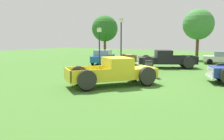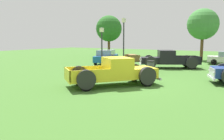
{
  "view_description": "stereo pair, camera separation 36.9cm",
  "coord_description": "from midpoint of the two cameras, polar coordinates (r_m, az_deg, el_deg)",
  "views": [
    {
      "loc": [
        5.8,
        -12.02,
        2.69
      ],
      "look_at": [
        -0.75,
        -0.73,
        0.9
      ],
      "focal_mm": 37.23,
      "sensor_mm": 36.0,
      "label": 1
    },
    {
      "loc": [
        6.12,
        -11.83,
        2.69
      ],
      "look_at": [
        -0.75,
        -0.73,
        0.9
      ],
      "focal_mm": 37.23,
      "sensor_mm": 36.0,
      "label": 2
    }
  ],
  "objects": [
    {
      "name": "ground_plane",
      "position": [
        13.6,
        5.12,
        -3.63
      ],
      "size": [
        80.0,
        80.0,
        0.0
      ],
      "primitive_type": "plane",
      "color": "#3D6B28"
    },
    {
      "name": "trash_can",
      "position": [
        18.37,
        10.03,
        0.78
      ],
      "size": [
        0.59,
        0.59,
        0.95
      ],
      "color": "#4C4C51",
      "rests_on": "ground_plane"
    },
    {
      "name": "picnic_table",
      "position": [
        27.62,
        5.36,
        3.23
      ],
      "size": [
        2.32,
        2.32,
        0.78
      ],
      "color": "olive",
      "rests_on": "ground_plane"
    },
    {
      "name": "lamp_post_near",
      "position": [
        20.75,
        -2.0,
        5.69
      ],
      "size": [
        0.36,
        0.36,
        3.66
      ],
      "color": "#2D2D33",
      "rests_on": "ground_plane"
    },
    {
      "name": "oak_tree_west",
      "position": [
        33.99,
        -0.46,
        10.12
      ],
      "size": [
        3.72,
        3.72,
        5.93
      ],
      "color": "brown",
      "rests_on": "ground_plane"
    },
    {
      "name": "pickup_truck_foreground",
      "position": [
        13.33,
        2.33,
        -0.5
      ],
      "size": [
        4.7,
        5.26,
        1.6
      ],
      "color": "yellow",
      "rests_on": "ground_plane"
    },
    {
      "name": "pickup_truck_behind_right",
      "position": [
        21.62,
        13.44,
        2.51
      ],
      "size": [
        5.52,
        4.12,
        1.61
      ],
      "color": "black",
      "rests_on": "ground_plane"
    },
    {
      "name": "oak_tree_east",
      "position": [
        30.71,
        21.76,
        10.38
      ],
      "size": [
        3.74,
        3.74,
        6.24
      ],
      "color": "brown",
      "rests_on": "ground_plane"
    },
    {
      "name": "sedan_distant_a",
      "position": [
        24.36,
        -0.97,
        3.31
      ],
      "size": [
        3.3,
        4.78,
        1.48
      ],
      "color": "#195699",
      "rests_on": "ground_plane"
    },
    {
      "name": "lamp_post_far",
      "position": [
        21.21,
        3.38,
        6.94
      ],
      "size": [
        0.36,
        0.36,
        4.52
      ],
      "color": "#2D2D33",
      "rests_on": "ground_plane"
    }
  ]
}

